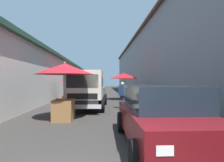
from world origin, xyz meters
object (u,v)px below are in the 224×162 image
plastic_stool (62,106)px  vendor_by_crates (122,94)px  hatchback_car (162,115)px  delivery_truck (87,91)px  fruit_stall_mid_lane (65,77)px  fruit_stall_near_left (124,79)px  fruit_stall_far_left (76,81)px  fruit_stall_far_right (78,80)px

plastic_stool → vendor_by_crates: bearing=-70.9°
hatchback_car → delivery_truck: bearing=22.1°
fruit_stall_mid_lane → vendor_by_crates: (2.79, -2.64, -0.87)m
fruit_stall_mid_lane → plastic_stool: fruit_stall_mid_lane is taller
fruit_stall_near_left → fruit_stall_far_left: fruit_stall_near_left is taller
fruit_stall_far_left → fruit_stall_far_right: (7.01, 0.72, 0.05)m
fruit_stall_far_left → vendor_by_crates: 5.24m
vendor_by_crates → fruit_stall_far_right: bearing=19.3°
hatchback_car → plastic_stool: 5.97m
fruit_stall_near_left → vendor_by_crates: 5.10m
delivery_truck → fruit_stall_near_left: bearing=-26.1°
fruit_stall_far_right → vendor_by_crates: 11.81m
fruit_stall_near_left → plastic_stool: bearing=148.1°
fruit_stall_far_left → plastic_stool: 5.33m
delivery_truck → vendor_by_crates: size_ratio=3.31×
fruit_stall_mid_lane → delivery_truck: 2.62m
fruit_stall_far_left → fruit_stall_far_right: fruit_stall_far_right is taller
delivery_truck → vendor_by_crates: bearing=-79.5°
fruit_stall_far_left → plastic_stool: size_ratio=5.59×
plastic_stool → delivery_truck: bearing=-58.2°
fruit_stall_mid_lane → plastic_stool: (1.72, 0.47, -1.40)m
fruit_stall_mid_lane → plastic_stool: 2.27m
plastic_stool → fruit_stall_far_right: bearing=3.7°
fruit_stall_far_left → vendor_by_crates: size_ratio=1.61×
fruit_stall_near_left → delivery_truck: size_ratio=0.48×
fruit_stall_far_right → vendor_by_crates: fruit_stall_far_right is taller
fruit_stall_far_left → fruit_stall_mid_lane: 6.92m
fruit_stall_far_right → hatchback_car: 17.60m
fruit_stall_far_left → fruit_stall_mid_lane: (-6.90, -0.53, 0.14)m
vendor_by_crates → hatchback_car: bearing=-177.0°
fruit_stall_far_right → delivery_truck: size_ratio=0.53×
fruit_stall_mid_lane → fruit_stall_far_right: size_ratio=0.88×
fruit_stall_mid_lane → hatchback_car: size_ratio=0.60×
fruit_stall_far_right → plastic_stool: (-12.19, -0.78, -1.32)m
fruit_stall_mid_lane → hatchback_car: bearing=-136.9°
delivery_truck → plastic_stool: (-0.71, 1.15, -0.71)m
fruit_stall_far_left → delivery_truck: size_ratio=0.49×
fruit_stall_far_right → plastic_stool: bearing=-176.3°
hatchback_car → fruit_stall_mid_lane: bearing=43.1°
fruit_stall_far_left → fruit_stall_far_right: 7.05m
fruit_stall_near_left → hatchback_car: 10.98m
fruit_stall_mid_lane → fruit_stall_far_right: bearing=5.1°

